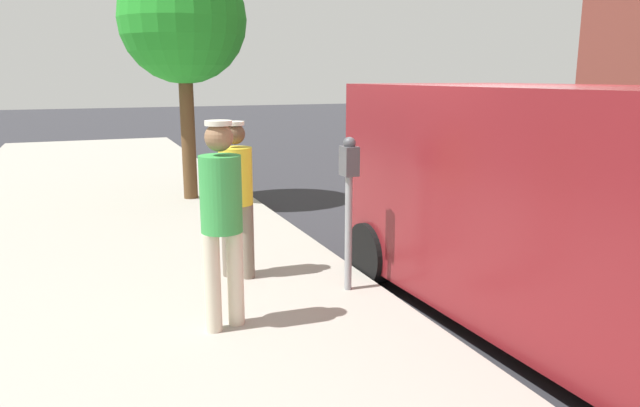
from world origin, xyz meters
TOP-DOWN VIEW (x-y plane):
  - ground_plane at (0.00, 0.00)m, footprint 80.00×80.00m
  - sidewalk_slab at (3.50, 0.00)m, footprint 5.00×32.00m
  - parking_meter_near at (1.35, -0.11)m, footprint 0.14×0.18m
  - pedestrian_in_green at (2.69, 0.32)m, footprint 0.35×0.34m
  - pedestrian_in_yellow at (2.26, -0.89)m, footprint 0.34×0.34m
  - parked_van at (-0.15, 1.47)m, footprint 2.27×5.26m
  - street_tree at (2.02, -5.23)m, footprint 2.09×2.09m

SIDE VIEW (x-z plane):
  - ground_plane at x=0.00m, z-range 0.00..0.00m
  - sidewalk_slab at x=3.50m, z-range 0.00..0.15m
  - pedestrian_in_yellow at x=2.26m, z-range 0.26..1.90m
  - pedestrian_in_green at x=2.69m, z-range 0.28..2.02m
  - parked_van at x=-0.15m, z-range 0.08..2.23m
  - parking_meter_near at x=1.35m, z-range 0.42..1.94m
  - street_tree at x=2.02m, z-range 1.10..5.13m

